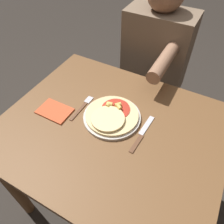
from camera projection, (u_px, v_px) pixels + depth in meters
ground_plane at (112, 194)px, 1.50m from camera, size 8.00×8.00×0.00m
dining_table at (111, 143)px, 1.05m from camera, size 0.97×0.80×0.73m
plate at (112, 117)px, 0.99m from camera, size 0.26×0.26×0.01m
pizza at (111, 115)px, 0.98m from camera, size 0.24×0.24×0.04m
fork at (83, 106)px, 1.04m from camera, size 0.03×0.18×0.00m
knife at (142, 134)px, 0.93m from camera, size 0.03×0.22×0.00m
napkin at (55, 111)px, 1.02m from camera, size 0.15×0.11×0.01m
person_diner at (155, 58)px, 1.40m from camera, size 0.40×0.52×1.17m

